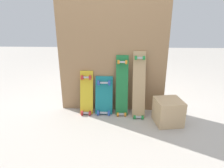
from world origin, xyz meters
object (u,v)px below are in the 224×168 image
at_px(skateboard_teal, 104,98).
at_px(skateboard_green, 122,88).
at_px(wooden_crate, 168,112).
at_px(skateboard_natural, 139,88).
at_px(skateboard_yellow, 86,95).

xyz_separation_m(skateboard_teal, skateboard_green, (0.25, 0.00, 0.14)).
bearing_deg(wooden_crate, skateboard_natural, 149.15).
bearing_deg(skateboard_yellow, skateboard_natural, -2.70).
height_order(skateboard_teal, skateboard_natural, skateboard_natural).
xyz_separation_m(skateboard_yellow, wooden_crate, (1.07, -0.25, -0.10)).
distance_m(skateboard_yellow, skateboard_natural, 0.73).
distance_m(skateboard_teal, skateboard_natural, 0.50).
xyz_separation_m(skateboard_green, skateboard_natural, (0.23, -0.04, 0.03)).
height_order(skateboard_green, skateboard_natural, skateboard_natural).
distance_m(skateboard_yellow, skateboard_green, 0.50).
distance_m(skateboard_teal, wooden_crate, 0.87).
bearing_deg(skateboard_green, skateboard_yellow, -179.82).
relative_size(skateboard_yellow, skateboard_natural, 0.70).
distance_m(skateboard_yellow, skateboard_teal, 0.24).
relative_size(skateboard_teal, wooden_crate, 1.82).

